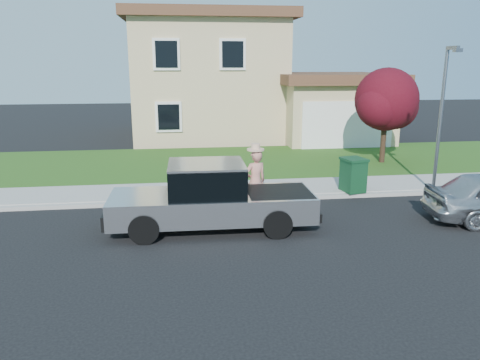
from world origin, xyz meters
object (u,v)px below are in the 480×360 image
pickup_truck (211,199)px  ornamental_tree (387,102)px  street_lamp (442,113)px  trash_bin (353,175)px  woman (255,180)px

pickup_truck → ornamental_tree: size_ratio=1.37×
pickup_truck → street_lamp: bearing=17.0°
ornamental_tree → pickup_truck: bearing=-138.2°
pickup_truck → trash_bin: bearing=28.9°
street_lamp → trash_bin: bearing=166.1°
woman → street_lamp: street_lamp is taller
pickup_truck → ornamental_tree: 10.63m
ornamental_tree → street_lamp: (-0.41, -4.86, 0.07)m
woman → ornamental_tree: 8.82m
pickup_truck → woman: woman is taller
ornamental_tree → trash_bin: ornamental_tree is taller
street_lamp → pickup_truck: bearing=-169.0°
woman → trash_bin: bearing=-177.9°
woman → street_lamp: 6.36m
trash_bin → woman: bearing=-171.0°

